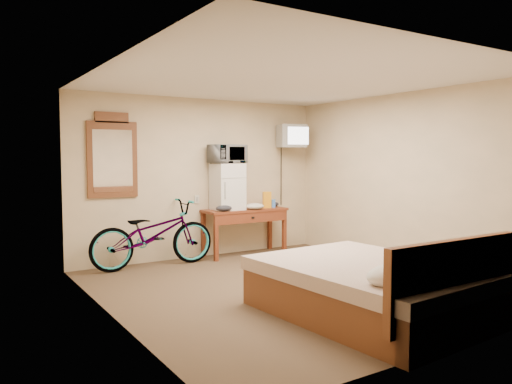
# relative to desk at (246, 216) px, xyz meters

# --- Properties ---
(room) EXTENTS (4.60, 4.64, 2.50)m
(room) POSITION_rel_desk_xyz_m (-0.65, -2.00, 0.62)
(room) COLOR #3D2F1E
(room) RESTS_ON ground
(desk) EXTENTS (1.38, 0.55, 0.75)m
(desk) POSITION_rel_desk_xyz_m (0.00, 0.00, 0.00)
(desk) COLOR brown
(desk) RESTS_ON floor
(mini_fridge) EXTENTS (0.45, 0.45, 0.73)m
(mini_fridge) POSITION_rel_desk_xyz_m (-0.31, 0.06, 0.48)
(mini_fridge) COLOR silver
(mini_fridge) RESTS_ON desk
(microwave) EXTENTS (0.59, 0.45, 0.30)m
(microwave) POSITION_rel_desk_xyz_m (-0.31, 0.06, 1.00)
(microwave) COLOR silver
(microwave) RESTS_ON mini_fridge
(snack_bag) EXTENTS (0.15, 0.12, 0.27)m
(snack_bag) POSITION_rel_desk_xyz_m (0.39, -0.03, 0.25)
(snack_bag) COLOR orange
(snack_bag) RESTS_ON desk
(blue_cup) EXTENTS (0.08, 0.08, 0.13)m
(blue_cup) POSITION_rel_desk_xyz_m (0.51, -0.04, 0.18)
(blue_cup) COLOR #437EE6
(blue_cup) RESTS_ON desk
(cloth_cream) EXTENTS (0.32, 0.25, 0.10)m
(cloth_cream) POSITION_rel_desk_xyz_m (0.08, -0.14, 0.17)
(cloth_cream) COLOR beige
(cloth_cream) RESTS_ON desk
(cloth_dark_a) EXTENTS (0.26, 0.19, 0.10)m
(cloth_dark_a) POSITION_rel_desk_xyz_m (-0.48, -0.13, 0.17)
(cloth_dark_a) COLOR black
(cloth_dark_a) RESTS_ON desk
(cloth_dark_b) EXTENTS (0.17, 0.14, 0.08)m
(cloth_dark_b) POSITION_rel_desk_xyz_m (0.61, 0.09, 0.16)
(cloth_dark_b) COLOR black
(cloth_dark_b) RESTS_ON desk
(crt_television) EXTENTS (0.53, 0.62, 0.38)m
(crt_television) POSITION_rel_desk_xyz_m (0.92, 0.02, 1.31)
(crt_television) COLOR black
(crt_television) RESTS_ON room
(wall_mirror) EXTENTS (0.72, 0.04, 1.21)m
(wall_mirror) POSITION_rel_desk_xyz_m (-2.06, 0.27, 0.96)
(wall_mirror) COLOR brown
(wall_mirror) RESTS_ON room
(bicycle) EXTENTS (1.83, 0.65, 0.96)m
(bicycle) POSITION_rel_desk_xyz_m (-1.59, -0.05, -0.15)
(bicycle) COLOR black
(bicycle) RESTS_ON floor
(bed) EXTENTS (1.78, 2.29, 0.90)m
(bed) POSITION_rel_desk_xyz_m (-0.55, -3.37, -0.34)
(bed) COLOR brown
(bed) RESTS_ON floor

